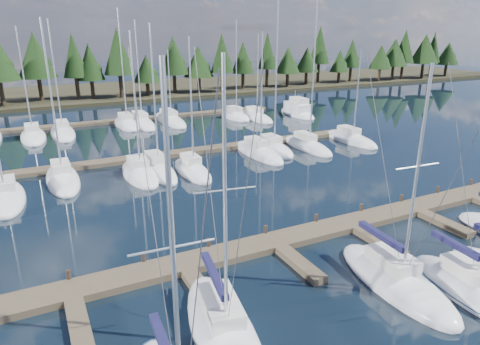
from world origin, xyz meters
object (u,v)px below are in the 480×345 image
main_dock (279,246)px  motor_yacht_right (297,112)px  front_sailboat_3 (395,281)px  front_sailboat_4 (469,290)px  front_sailboat_2 (224,331)px

main_dock → motor_yacht_right: (25.16, 35.58, 0.30)m
front_sailboat_3 → front_sailboat_4: (2.74, -2.31, 0.01)m
motor_yacht_right → front_sailboat_4: bearing=-113.3°
front_sailboat_4 → motor_yacht_right: bearing=66.7°
main_dock → front_sailboat_2: (-6.33, -5.69, 0.08)m
front_sailboat_2 → front_sailboat_4: 12.85m
front_sailboat_4 → motor_yacht_right: size_ratio=1.30×
main_dock → front_sailboat_3: front_sailboat_3 is taller
front_sailboat_2 → main_dock: bearing=41.9°
front_sailboat_4 → front_sailboat_3: bearing=139.8°
main_dock → front_sailboat_3: size_ratio=3.56×
main_dock → front_sailboat_4: (6.22, -8.41, 0.08)m
main_dock → motor_yacht_right: motor_yacht_right is taller
front_sailboat_3 → front_sailboat_4: 3.58m
main_dock → front_sailboat_2: bearing=-138.1°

